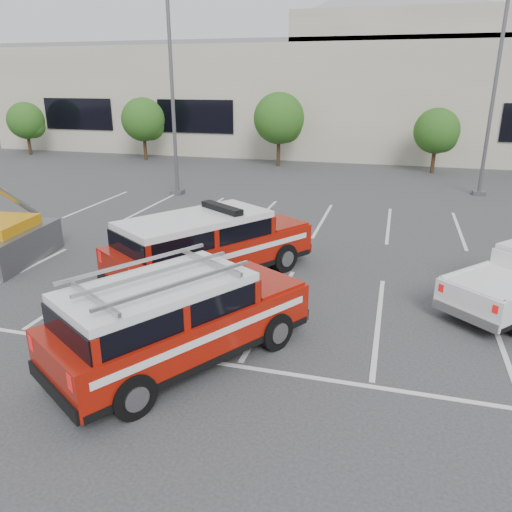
{
  "coord_description": "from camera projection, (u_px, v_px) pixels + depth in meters",
  "views": [
    {
      "loc": [
        2.77,
        -11.38,
        5.62
      ],
      "look_at": [
        -0.7,
        0.99,
        1.05
      ],
      "focal_mm": 35.0,
      "sensor_mm": 36.0,
      "label": 1
    }
  ],
  "objects": [
    {
      "name": "utility_rig",
      "position": [
        0.0,
        244.0,
        16.03
      ],
      "size": [
        3.16,
        3.89,
        3.12
      ],
      "rotation": [
        0.0,
        0.0,
        0.11
      ],
      "color": "#59595E",
      "rests_on": "ground"
    },
    {
      "name": "ground",
      "position": [
        272.0,
        309.0,
        12.91
      ],
      "size": [
        120.0,
        120.0,
        0.0
      ],
      "primitive_type": "plane",
      "color": "#303032",
      "rests_on": "ground"
    },
    {
      "name": "light_pole_mid",
      "position": [
        495.0,
        89.0,
        23.91
      ],
      "size": [
        0.9,
        0.6,
        10.24
      ],
      "color": "#59595E",
      "rests_on": "ground"
    },
    {
      "name": "tree_left",
      "position": [
        145.0,
        121.0,
        35.78
      ],
      "size": [
        3.07,
        3.07,
        4.42
      ],
      "color": "#3F2B19",
      "rests_on": "ground"
    },
    {
      "name": "light_pole_left",
      "position": [
        172.0,
        89.0,
        24.1
      ],
      "size": [
        0.9,
        0.6,
        10.24
      ],
      "color": "#59595E",
      "rests_on": "ground"
    },
    {
      "name": "fire_chief_suv",
      "position": [
        209.0,
        250.0,
        14.64
      ],
      "size": [
        5.26,
        6.31,
        2.15
      ],
      "rotation": [
        0.0,
        0.0,
        -0.59
      ],
      "color": "maroon",
      "rests_on": "ground"
    },
    {
      "name": "stall_markings",
      "position": [
        303.0,
        254.0,
        16.99
      ],
      "size": [
        23.0,
        15.0,
        0.01
      ],
      "primitive_type": "cube",
      "color": "silver",
      "rests_on": "ground"
    },
    {
      "name": "ladder_suv",
      "position": [
        177.0,
        324.0,
        10.24
      ],
      "size": [
        4.68,
        5.75,
        2.15
      ],
      "rotation": [
        0.0,
        0.0,
        -0.55
      ],
      "color": "maroon",
      "rests_on": "ground"
    },
    {
      "name": "convention_building",
      "position": [
        370.0,
        91.0,
        40.2
      ],
      "size": [
        60.0,
        16.99,
        13.2
      ],
      "color": "beige",
      "rests_on": "ground"
    },
    {
      "name": "tree_mid_right",
      "position": [
        438.0,
        133.0,
        30.78
      ],
      "size": [
        2.77,
        2.77,
        3.99
      ],
      "color": "#3F2B19",
      "rests_on": "ground"
    },
    {
      "name": "tree_mid_left",
      "position": [
        280.0,
        120.0,
        33.14
      ],
      "size": [
        3.37,
        3.37,
        4.85
      ],
      "color": "#3F2B19",
      "rests_on": "ground"
    },
    {
      "name": "tree_far_left",
      "position": [
        27.0,
        122.0,
        38.41
      ],
      "size": [
        2.77,
        2.77,
        3.99
      ],
      "color": "#3F2B19",
      "rests_on": "ground"
    }
  ]
}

